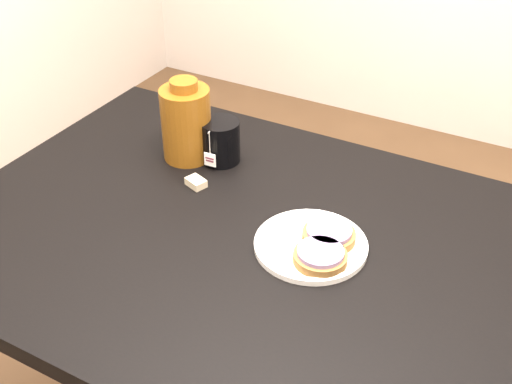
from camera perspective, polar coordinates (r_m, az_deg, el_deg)
table at (r=1.35m, az=1.66°, el=-7.28°), size 1.40×0.90×0.75m
plate at (r=1.28m, az=4.89°, el=-4.64°), size 0.23×0.23×0.02m
bagel_back at (r=1.28m, az=6.50°, el=-3.77°), size 0.11×0.11×0.03m
bagel_front at (r=1.23m, az=5.74°, el=-5.67°), size 0.13×0.13×0.03m
mug at (r=1.53m, az=-3.27°, el=4.57°), size 0.14×0.10×0.10m
teabag_pouch at (r=1.46m, az=-5.35°, el=0.85°), size 0.05×0.05×0.02m
bagel_package at (r=1.53m, az=-6.22°, el=6.15°), size 0.12×0.12×0.20m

